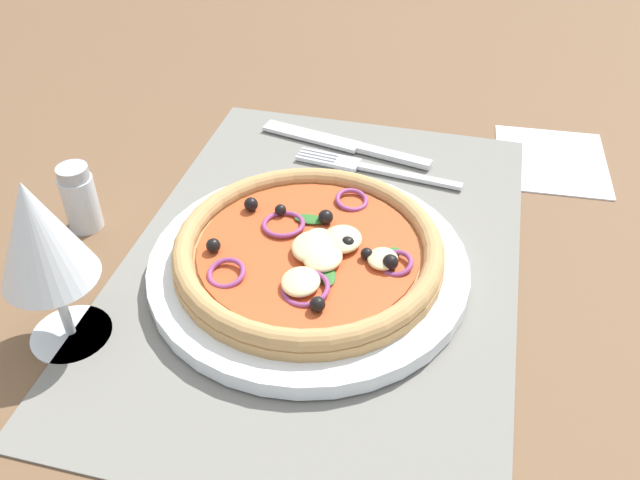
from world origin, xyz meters
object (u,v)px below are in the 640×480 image
Objects in this scene: napkin at (551,160)px; pepper_shaker at (80,198)px; fork at (368,168)px; pizza at (309,250)px; knife at (343,144)px; wine_glass at (39,238)px; plate at (309,266)px.

pepper_shaker reaches higher than napkin.
pepper_shaker reaches higher than fork.
napkin is (24.29, -20.95, -2.81)cm from pizza.
fork is at bearing 143.90° from knife.
pepper_shaker is at bearing 24.02° from wine_glass.
wine_glass is at bearing 77.05° from knife.
pepper_shaker reaches higher than pizza.
pizza is 22.65cm from pepper_shaker.
pizza is 1.29× the size of fork.
pizza reaches higher than knife.
plate is 1.85cm from pizza.
plate is at bearing 106.08° from knife.
fork is 2.69× the size of pepper_shaker.
napkin is (3.00, -22.62, -0.47)cm from knife.
knife is 1.34× the size of wine_glass.
wine_glass reaches higher than fork.
pizza is at bearing 139.22° from napkin.
knife is at bearing 97.56° from napkin.
knife is (21.24, 1.59, -0.49)cm from plate.
plate is at bearing 59.78° from pizza.
wine_glass is at bearing 124.45° from plate.
fork is at bearing -6.72° from plate.
pepper_shaker reaches higher than knife.
plate is 1.86× the size of wine_glass.
plate is 21.31cm from knife.
pizza is 21.43cm from wine_glass.
napkin is (7.01, -19.00, -0.44)cm from fork.
pepper_shaker is at bearing 117.38° from napkin.
pepper_shaker is at bearing 85.68° from plate.
wine_glass is at bearing -155.98° from pepper_shaker.
knife is at bearing 4.27° from plate.
knife is 2.97× the size of pepper_shaker.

